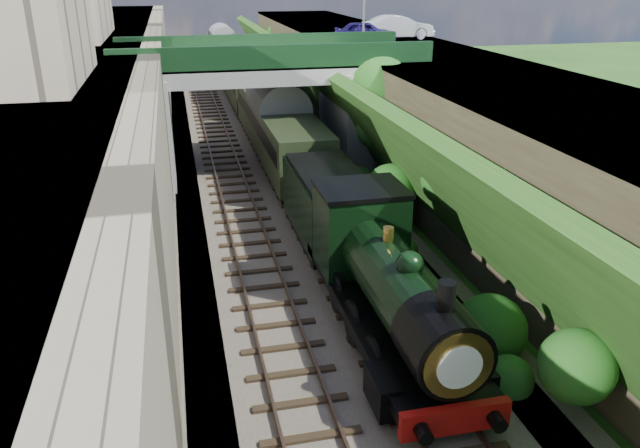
# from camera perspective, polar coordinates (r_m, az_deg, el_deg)

# --- Properties ---
(trackbed) EXTENTS (10.00, 90.00, 0.20)m
(trackbed) POSITION_cam_1_polar(r_m,az_deg,el_deg) (31.70, -4.18, 2.82)
(trackbed) COLOR #473F38
(trackbed) RESTS_ON ground
(retaining_wall) EXTENTS (1.00, 90.00, 7.00)m
(retaining_wall) POSITION_cam_1_polar(r_m,az_deg,el_deg) (30.44, -14.74, 8.01)
(retaining_wall) COLOR #756B56
(retaining_wall) RESTS_ON ground
(street_plateau_left) EXTENTS (6.00, 90.00, 7.00)m
(street_plateau_left) POSITION_cam_1_polar(r_m,az_deg,el_deg) (30.76, -21.30, 7.37)
(street_plateau_left) COLOR #262628
(street_plateau_left) RESTS_ON ground
(street_plateau_right) EXTENTS (8.00, 90.00, 6.25)m
(street_plateau_right) POSITION_cam_1_polar(r_m,az_deg,el_deg) (33.56, 12.09, 8.86)
(street_plateau_right) COLOR #262628
(street_plateau_right) RESTS_ON ground
(embankment_slope) EXTENTS (4.32, 90.00, 6.36)m
(embankment_slope) POSITION_cam_1_polar(r_m,az_deg,el_deg) (29.82, 5.91, 6.69)
(embankment_slope) COLOR #1E4714
(embankment_slope) RESTS_ON ground
(track_left) EXTENTS (2.50, 90.00, 0.20)m
(track_left) POSITION_cam_1_polar(r_m,az_deg,el_deg) (31.43, -7.79, 2.78)
(track_left) COLOR black
(track_left) RESTS_ON trackbed
(track_right) EXTENTS (2.50, 90.00, 0.20)m
(track_right) POSITION_cam_1_polar(r_m,az_deg,el_deg) (31.85, -2.05, 3.23)
(track_right) COLOR black
(track_right) RESTS_ON trackbed
(road_bridge) EXTENTS (16.00, 6.40, 7.25)m
(road_bridge) POSITION_cam_1_polar(r_m,az_deg,el_deg) (34.64, -3.87, 11.31)
(road_bridge) COLOR gray
(road_bridge) RESTS_ON ground
(building_near) EXTENTS (4.00, 8.00, 4.00)m
(building_near) POSITION_cam_1_polar(r_m,az_deg,el_deg) (24.17, -26.12, 16.32)
(building_near) COLOR gray
(building_near) RESTS_ON street_plateau_left
(tree) EXTENTS (3.60, 3.80, 6.60)m
(tree) POSITION_cam_1_polar(r_m,az_deg,el_deg) (33.21, 5.54, 11.79)
(tree) COLOR black
(tree) RESTS_ON ground
(car_blue) EXTENTS (4.31, 2.66, 1.37)m
(car_blue) POSITION_cam_1_polar(r_m,az_deg,el_deg) (41.47, 4.19, 17.08)
(car_blue) COLOR navy
(car_blue) RESTS_ON street_plateau_right
(car_silver) EXTENTS (4.81, 1.89, 1.56)m
(car_silver) POSITION_cam_1_polar(r_m,az_deg,el_deg) (44.33, 7.14, 17.42)
(car_silver) COLOR #BABABF
(car_silver) RESTS_ON street_plateau_right
(locomotive) EXTENTS (3.10, 10.22, 3.83)m
(locomotive) POSITION_cam_1_polar(r_m,az_deg,el_deg) (18.70, 6.21, -5.61)
(locomotive) COLOR black
(locomotive) RESTS_ON trackbed
(tender) EXTENTS (2.70, 6.00, 3.05)m
(tender) POSITION_cam_1_polar(r_m,az_deg,el_deg) (25.26, 0.81, 1.41)
(tender) COLOR black
(tender) RESTS_ON trackbed
(coach_front) EXTENTS (2.90, 18.00, 3.70)m
(coach_front) POSITION_cam_1_polar(r_m,az_deg,el_deg) (36.98, -3.89, 8.79)
(coach_front) COLOR black
(coach_front) RESTS_ON trackbed
(coach_middle) EXTENTS (2.90, 18.00, 3.70)m
(coach_middle) POSITION_cam_1_polar(r_m,az_deg,el_deg) (55.29, -7.16, 13.13)
(coach_middle) COLOR black
(coach_middle) RESTS_ON trackbed
(coach_rear) EXTENTS (2.90, 18.00, 3.70)m
(coach_rear) POSITION_cam_1_polar(r_m,az_deg,el_deg) (73.85, -8.84, 15.28)
(coach_rear) COLOR black
(coach_rear) RESTS_ON trackbed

